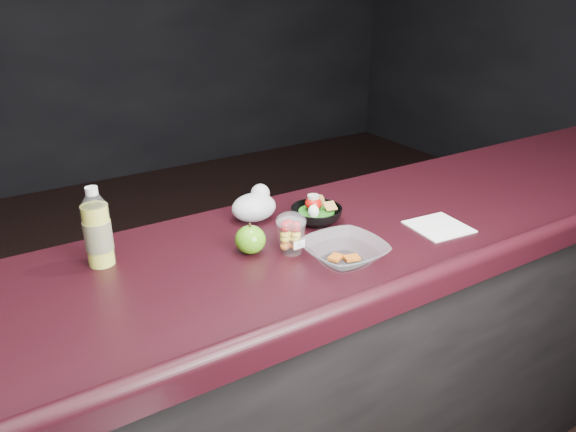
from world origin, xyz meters
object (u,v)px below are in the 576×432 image
at_px(lemonade_bottle, 98,233).
at_px(fruit_cup, 291,233).
at_px(green_apple, 250,240).
at_px(takeout_bowl, 344,252).
at_px(snack_bowl, 316,214).

bearing_deg(lemonade_bottle, fruit_cup, -24.87).
height_order(lemonade_bottle, green_apple, lemonade_bottle).
xyz_separation_m(fruit_cup, takeout_bowl, (0.09, -0.12, -0.03)).
bearing_deg(fruit_cup, lemonade_bottle, 155.13).
height_order(lemonade_bottle, fruit_cup, lemonade_bottle).
distance_m(fruit_cup, green_apple, 0.11).
height_order(lemonade_bottle, takeout_bowl, lemonade_bottle).
relative_size(lemonade_bottle, fruit_cup, 1.84).
xyz_separation_m(lemonade_bottle, snack_bowl, (0.63, -0.09, -0.06)).
height_order(lemonade_bottle, snack_bowl, lemonade_bottle).
height_order(fruit_cup, snack_bowl, fruit_cup).
distance_m(snack_bowl, takeout_bowl, 0.26).
bearing_deg(takeout_bowl, green_apple, 136.66).
bearing_deg(green_apple, lemonade_bottle, 157.04).
xyz_separation_m(fruit_cup, green_apple, (-0.09, 0.06, -0.02)).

